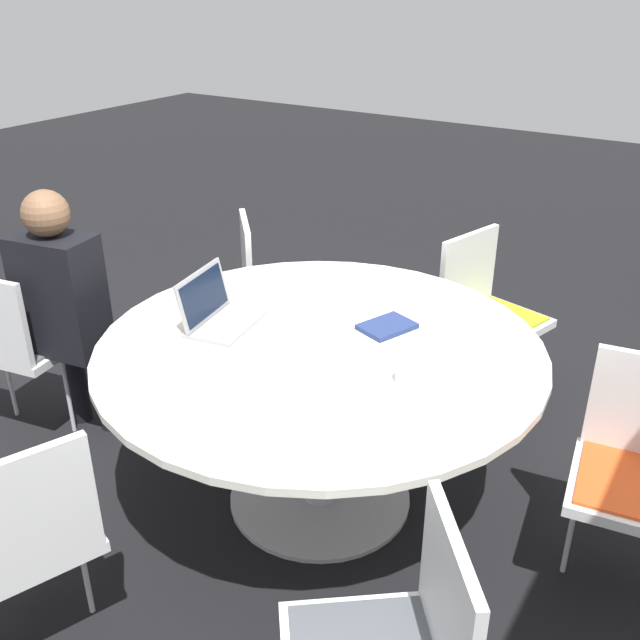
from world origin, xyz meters
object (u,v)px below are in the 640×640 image
(chair_4, at_px, (486,305))
(spiral_notebook, at_px, (387,326))
(chair_0, at_px, (16,337))
(chair_5, at_px, (271,281))
(chair_1, at_px, (18,532))
(laptop, at_px, (216,311))
(coffee_cup, at_px, (408,373))
(person_0, at_px, (63,299))

(chair_4, height_order, spiral_notebook, chair_4)
(chair_0, distance_m, chair_5, 1.31)
(chair_1, height_order, chair_5, same)
(chair_1, relative_size, laptop, 2.34)
(chair_4, xyz_separation_m, chair_5, (0.33, -1.09, 0.00))
(chair_1, relative_size, chair_4, 1.00)
(coffee_cup, bearing_deg, chair_0, -82.10)
(chair_0, height_order, person_0, person_0)
(chair_4, distance_m, person_0, 2.02)
(chair_0, relative_size, laptop, 2.34)
(chair_4, bearing_deg, chair_0, -33.33)
(person_0, bearing_deg, chair_4, 32.53)
(person_0, bearing_deg, coffee_cup, -5.73)
(chair_0, xyz_separation_m, laptop, (-0.25, 1.00, 0.29))
(person_0, distance_m, coffee_cup, 1.64)
(chair_1, height_order, person_0, person_0)
(chair_4, relative_size, coffee_cup, 10.04)
(chair_0, height_order, chair_5, same)
(coffee_cup, bearing_deg, laptop, -89.69)
(chair_4, relative_size, laptop, 2.34)
(laptop, distance_m, spiral_notebook, 0.68)
(laptop, bearing_deg, spiral_notebook, -71.54)
(laptop, height_order, coffee_cup, laptop)
(chair_4, height_order, person_0, person_0)
(chair_1, bearing_deg, chair_0, 74.42)
(chair_4, bearing_deg, chair_5, -57.92)
(chair_4, height_order, chair_5, same)
(chair_1, distance_m, chair_4, 2.36)
(chair_5, height_order, laptop, laptop)
(chair_4, distance_m, spiral_notebook, 0.95)
(chair_5, bearing_deg, chair_1, -28.12)
(chair_1, distance_m, coffee_cup, 1.33)
(chair_0, distance_m, person_0, 0.32)
(person_0, height_order, laptop, person_0)
(person_0, height_order, coffee_cup, person_0)
(chair_5, bearing_deg, person_0, -62.38)
(laptop, distance_m, coffee_cup, 0.85)
(chair_5, relative_size, coffee_cup, 10.04)
(person_0, xyz_separation_m, coffee_cup, (-0.13, 1.63, 0.08))
(chair_5, xyz_separation_m, spiral_notebook, (0.58, 1.00, 0.24))
(chair_0, bearing_deg, chair_5, 52.32)
(spiral_notebook, bearing_deg, person_0, -71.70)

